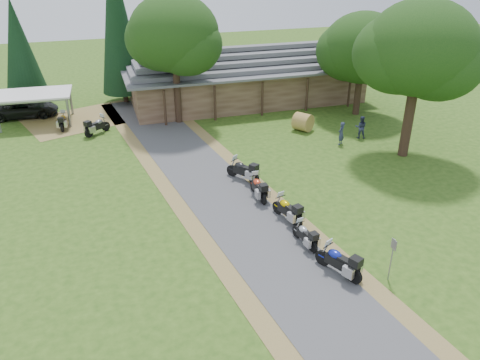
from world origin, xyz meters
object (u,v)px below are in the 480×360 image
object	(u,v)px
motorcycle_row_b	(305,234)
hay_bale	(303,122)
carport	(36,108)
motorcycle_row_e	(243,169)
lodge	(245,73)
motorcycle_row_c	(287,208)
motorcycle_row_d	(258,187)
car_dark_suv	(24,104)
motorcycle_row_a	(339,260)
motorcycle_carport_b	(97,125)
motorcycle_carport_a	(63,120)

from	to	relation	value
motorcycle_row_b	hay_bale	world-z (taller)	hay_bale
carport	motorcycle_row_e	bearing A→B (deg)	-46.86
lodge	motorcycle_row_c	world-z (taller)	lodge
motorcycle_row_b	motorcycle_row_d	world-z (taller)	motorcycle_row_d
car_dark_suv	motorcycle_row_a	size ratio (longest dim) A/B	2.65
motorcycle_row_b	motorcycle_row_c	distance (m)	2.29
carport	car_dark_suv	size ratio (longest dim) A/B	1.01
motorcycle_row_d	motorcycle_carport_b	xyz separation A→B (m)	(-8.17, 12.90, 0.02)
motorcycle_carport_b	motorcycle_carport_a	bearing A→B (deg)	102.37
motorcycle_row_a	motorcycle_carport_a	distance (m)	25.17
motorcycle_row_d	motorcycle_row_e	size ratio (longest dim) A/B	0.95
motorcycle_row_b	motorcycle_carport_a	size ratio (longest dim) A/B	0.91
car_dark_suv	hay_bale	world-z (taller)	car_dark_suv
motorcycle_carport_b	motorcycle_row_e	bearing A→B (deg)	-91.41
motorcycle_row_c	motorcycle_row_d	xyz separation A→B (m)	(-0.60, 2.72, -0.01)
car_dark_suv	motorcycle_row_d	world-z (taller)	car_dark_suv
motorcycle_row_b	hay_bale	size ratio (longest dim) A/B	1.29
motorcycle_row_c	lodge	bearing A→B (deg)	-28.22
car_dark_suv	motorcycle_row_c	world-z (taller)	car_dark_suv
car_dark_suv	motorcycle_row_b	distance (m)	27.65
car_dark_suv	motorcycle_carport_a	world-z (taller)	car_dark_suv
motorcycle_row_e	motorcycle_carport_a	size ratio (longest dim) A/B	1.11
motorcycle_row_c	motorcycle_row_e	distance (m)	5.12
carport	motorcycle_carport_a	size ratio (longest dim) A/B	2.94
motorcycle_row_c	motorcycle_carport_a	bearing A→B (deg)	16.46
motorcycle_carport_a	hay_bale	size ratio (longest dim) A/B	1.41
hay_bale	motorcycle_row_b	bearing A→B (deg)	-113.95
lodge	motorcycle_carport_a	xyz separation A→B (m)	(-15.63, -2.84, -1.80)
motorcycle_row_d	motorcycle_carport_a	bearing A→B (deg)	34.32
lodge	car_dark_suv	size ratio (longest dim) A/B	3.85
motorcycle_row_a	motorcycle_row_b	distance (m)	2.47
motorcycle_row_c	motorcycle_carport_a	distance (m)	20.88
car_dark_suv	motorcycle_row_d	size ratio (longest dim) A/B	2.79
motorcycle_row_c	motorcycle_carport_a	size ratio (longest dim) A/B	1.06
motorcycle_row_d	motorcycle_row_e	world-z (taller)	motorcycle_row_e
motorcycle_row_b	motorcycle_row_e	distance (m)	7.39
motorcycle_row_a	motorcycle_carport_b	xyz separation A→B (m)	(-9.17, 20.34, -0.02)
carport	motorcycle_row_c	size ratio (longest dim) A/B	2.77
car_dark_suv	lodge	bearing A→B (deg)	-91.14
motorcycle_row_a	motorcycle_carport_a	bearing A→B (deg)	2.64
motorcycle_row_e	motorcycle_carport_b	xyz separation A→B (m)	(-8.01, 10.56, -0.02)
car_dark_suv	motorcycle_row_e	xyz separation A→B (m)	(13.48, -16.37, -0.35)
motorcycle_row_d	lodge	bearing A→B (deg)	-16.98
car_dark_suv	motorcycle_row_e	world-z (taller)	car_dark_suv
motorcycle_row_c	motorcycle_carport_b	bearing A→B (deg)	13.27
motorcycle_row_c	motorcycle_row_e	xyz separation A→B (m)	(-0.76, 5.06, 0.03)
motorcycle_row_c	motorcycle_carport_a	xyz separation A→B (m)	(-11.23, 17.61, -0.04)
carport	motorcycle_row_d	bearing A→B (deg)	-50.69
car_dark_suv	motorcycle_row_c	size ratio (longest dim) A/B	2.76
lodge	hay_bale	size ratio (longest dim) A/B	15.91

